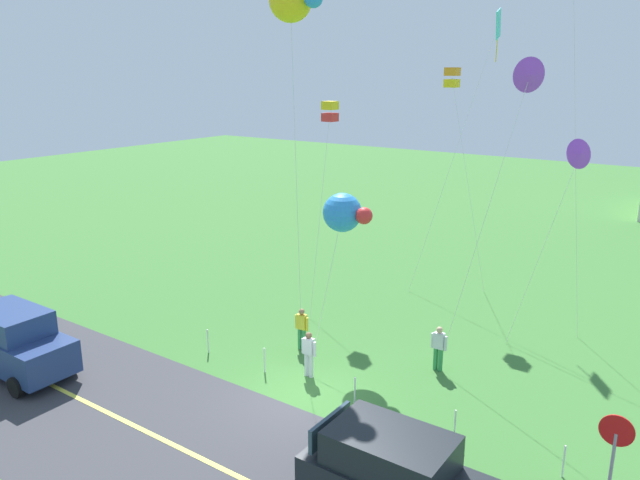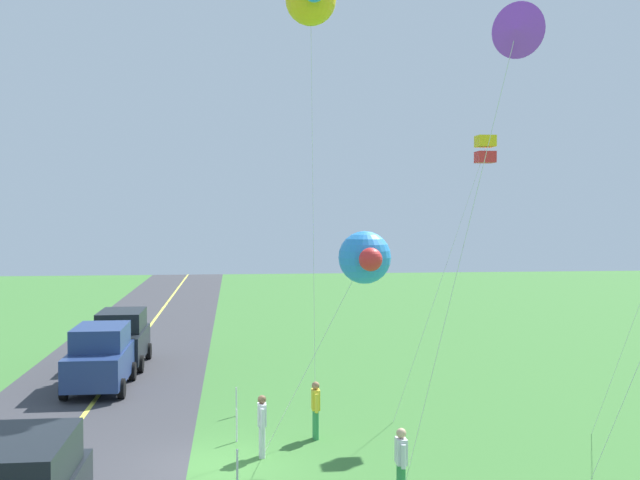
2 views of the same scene
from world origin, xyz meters
name	(u,v)px [view 1 (image 1 of 2)]	position (x,y,z in m)	size (l,w,h in m)	color
ground_plane	(300,400)	(0.00, 0.00, -0.05)	(120.00, 120.00, 0.10)	#3D7533
asphalt_road	(209,463)	(0.00, -4.00, 0.00)	(120.00, 7.00, 0.00)	#38383D
road_centre_stripe	(209,462)	(0.00, -4.00, 0.01)	(120.00, 0.16, 0.00)	#E5E04C
car_suv_foreground	(397,480)	(5.07, -3.20, 1.15)	(4.40, 2.12, 2.24)	black
car_parked_west_near	(15,341)	(-8.92, -4.10, 1.15)	(4.40, 2.12, 2.24)	navy
stop_sign	(615,445)	(8.91, -0.10, 1.80)	(0.76, 0.08, 2.56)	gray
person_adult_near	(309,353)	(-0.64, 1.34, 0.86)	(0.58, 0.22, 1.60)	silver
person_adult_companion	(302,328)	(-2.06, 2.88, 0.86)	(0.58, 0.22, 1.60)	#338C4C
person_child_watcher	(439,347)	(2.74, 4.24, 0.86)	(0.58, 0.22, 1.60)	#338C4C
kite_red_low	(344,213)	(-1.06, 4.08, 5.09)	(1.90, 3.45, 5.79)	silver
kite_blue_mid	(292,0)	(-2.26, 2.77, 12.12)	(1.90, 1.40, 12.83)	silver
kite_yellow_high	(530,76)	(4.46, 6.10, 9.78)	(2.19, 2.35, 10.37)	silver
kite_green_far	(330,112)	(-4.66, 8.52, 8.25)	(1.46, 3.46, 8.71)	silver
kite_orange_near	(452,78)	(-0.82, 12.47, 9.65)	(2.38, 0.56, 10.11)	silver
kite_cyan_top	(580,154)	(5.43, 9.71, 7.05)	(1.97, 2.64, 7.63)	silver
kite_purple_back	(497,31)	(0.56, 13.79, 11.66)	(2.38, 3.76, 12.64)	silver
fence_post_0	(208,341)	(-4.71, 0.70, 0.45)	(0.05, 0.05, 0.90)	silver
fence_post_1	(264,360)	(-2.04, 0.70, 0.45)	(0.05, 0.05, 0.90)	silver
fence_post_2	(355,391)	(1.58, 0.70, 0.45)	(0.05, 0.05, 0.90)	silver
fence_post_3	(455,425)	(4.85, 0.70, 0.45)	(0.05, 0.05, 0.90)	silver
fence_post_4	(564,461)	(7.76, 0.70, 0.45)	(0.05, 0.05, 0.90)	silver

